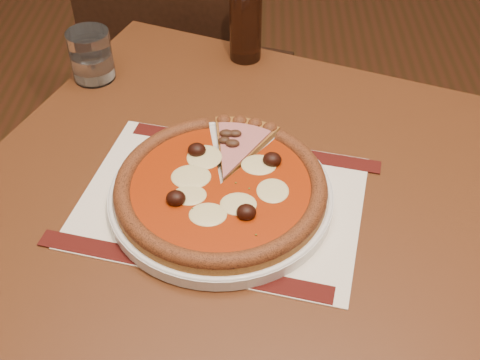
{
  "coord_description": "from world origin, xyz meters",
  "views": [
    {
      "loc": [
        -0.7,
        -0.81,
        1.35
      ],
      "look_at": [
        -0.72,
        -0.2,
        0.78
      ],
      "focal_mm": 45.0,
      "sensor_mm": 36.0,
      "label": 1
    }
  ],
  "objects_px": {
    "chair_far": "(187,77)",
    "plate": "(221,196)",
    "water_glass": "(91,55)",
    "pizza": "(221,186)",
    "bottle": "(246,20)",
    "table": "(240,252)"
  },
  "relations": [
    {
      "from": "table",
      "to": "water_glass",
      "type": "relative_size",
      "value": 11.53
    },
    {
      "from": "table",
      "to": "plate",
      "type": "height_order",
      "value": "plate"
    },
    {
      "from": "chair_far",
      "to": "bottle",
      "type": "relative_size",
      "value": 4.54
    },
    {
      "from": "table",
      "to": "water_glass",
      "type": "bearing_deg",
      "value": 130.87
    },
    {
      "from": "plate",
      "to": "water_glass",
      "type": "xyz_separation_m",
      "value": [
        -0.24,
        0.3,
        0.03
      ]
    },
    {
      "from": "table",
      "to": "water_glass",
      "type": "xyz_separation_m",
      "value": [
        -0.27,
        0.31,
        0.15
      ]
    },
    {
      "from": "chair_far",
      "to": "plate",
      "type": "relative_size",
      "value": 2.82
    },
    {
      "from": "table",
      "to": "pizza",
      "type": "xyz_separation_m",
      "value": [
        -0.03,
        0.01,
        0.13
      ]
    },
    {
      "from": "pizza",
      "to": "water_glass",
      "type": "xyz_separation_m",
      "value": [
        -0.24,
        0.3,
        0.01
      ]
    },
    {
      "from": "pizza",
      "to": "water_glass",
      "type": "bearing_deg",
      "value": 128.59
    },
    {
      "from": "table",
      "to": "chair_far",
      "type": "bearing_deg",
      "value": 102.88
    },
    {
      "from": "chair_far",
      "to": "pizza",
      "type": "distance_m",
      "value": 0.74
    },
    {
      "from": "pizza",
      "to": "chair_far",
      "type": "bearing_deg",
      "value": 100.89
    },
    {
      "from": "water_glass",
      "to": "bottle",
      "type": "distance_m",
      "value": 0.28
    },
    {
      "from": "table",
      "to": "plate",
      "type": "bearing_deg",
      "value": 165.41
    },
    {
      "from": "plate",
      "to": "pizza",
      "type": "bearing_deg",
      "value": -103.51
    },
    {
      "from": "chair_far",
      "to": "water_glass",
      "type": "height_order",
      "value": "chair_far"
    },
    {
      "from": "table",
      "to": "plate",
      "type": "xyz_separation_m",
      "value": [
        -0.03,
        0.01,
        0.11
      ]
    },
    {
      "from": "table",
      "to": "bottle",
      "type": "distance_m",
      "value": 0.42
    },
    {
      "from": "table",
      "to": "bottle",
      "type": "height_order",
      "value": "bottle"
    },
    {
      "from": "chair_far",
      "to": "plate",
      "type": "distance_m",
      "value": 0.74
    },
    {
      "from": "bottle",
      "to": "table",
      "type": "bearing_deg",
      "value": -89.69
    }
  ]
}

